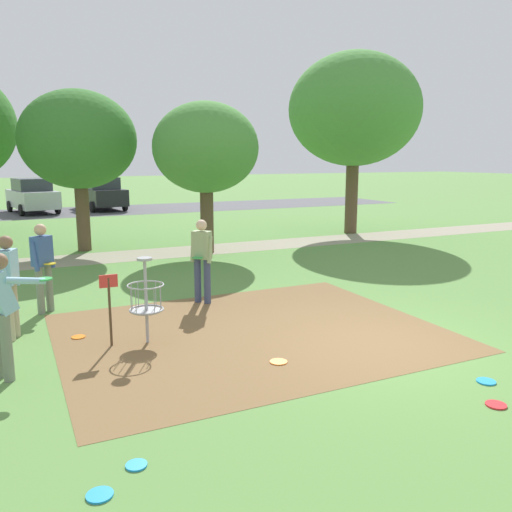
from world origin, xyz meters
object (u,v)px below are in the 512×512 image
Objects in this scene: disc_golf_basket at (142,297)px; parked_car_leftmost at (32,196)px; player_waiting_right at (9,281)px; tree_mid_left at (78,140)px; tree_far_left at (354,110)px; frisbee_near_basket at (78,337)px; player_foreground_watching at (43,263)px; parked_car_center_left at (101,193)px; player_waiting_left at (202,256)px; frisbee_mid_grass at (136,465)px; frisbee_scattered_b at (100,495)px; player_throwing at (0,308)px; tree_near_right at (206,148)px; frisbee_scattered_a at (486,381)px; frisbee_far_right at (278,362)px; frisbee_by_tee at (496,405)px.

disc_golf_basket is 22.60m from parked_car_leftmost.
parked_car_leftmost reaches higher than player_waiting_right.
tree_mid_left is 0.73× the size of tree_far_left.
frisbee_near_basket is 14.75m from tree_far_left.
player_foreground_watching is 0.39× the size of parked_car_center_left.
player_waiting_right is at bearing -168.32° from player_waiting_left.
parked_car_center_left reaches higher than player_waiting_left.
frisbee_mid_grass and frisbee_scattered_b have the same top height.
player_throwing is 9.99m from tree_near_right.
player_throwing reaches higher than frisbee_scattered_a.
frisbee_mid_grass and frisbee_far_right have the same top height.
parked_car_leftmost is 3.65m from parked_car_center_left.
player_waiting_left is (1.66, 1.85, 0.21)m from disc_golf_basket.
parked_car_leftmost is at bearing -175.74° from parked_car_center_left.
disc_golf_basket is 0.20× the size of tree_far_left.
frisbee_far_right is (-0.08, -3.50, -0.96)m from player_waiting_left.
tree_near_right is (0.44, 11.25, 3.19)m from frisbee_by_tee.
frisbee_by_tee is 0.04× the size of tree_far_left.
parked_car_center_left is at bearing 77.98° from player_foreground_watching.
player_waiting_left is at bearing 111.61° from frisbee_scattered_a.
player_foreground_watching is 7.15× the size of frisbee_scattered_b.
player_waiting_left is at bearing 11.68° from player_waiting_right.
frisbee_scattered_a and frisbee_scattered_b have the same top height.
player_waiting_left is 5.88m from frisbee_mid_grass.
frisbee_far_right is at bearing 35.64° from frisbee_scattered_b.
player_waiting_left is 3.63m from frisbee_far_right.
player_throwing is 1.00× the size of player_waiting_left.
frisbee_scattered_a is at bearing 50.43° from frisbee_by_tee.
frisbee_far_right is at bearing 126.92° from frisbee_by_tee.
disc_golf_basket is at bearing 129.87° from frisbee_by_tee.
frisbee_scattered_b is at bearing -94.55° from frisbee_near_basket.
disc_golf_basket reaches higher than frisbee_by_tee.
frisbee_near_basket is at bearing -100.15° from parked_car_center_left.
frisbee_far_right is at bearing -84.89° from parked_car_leftmost.
parked_car_leftmost reaches higher than frisbee_by_tee.
frisbee_near_basket is 1.07× the size of frisbee_mid_grass.
frisbee_scattered_a is at bearing -49.57° from player_foreground_watching.
player_foreground_watching is at bearing 94.06° from frisbee_mid_grass.
tree_far_left reaches higher than parked_car_leftmost.
frisbee_mid_grass is 0.87× the size of frisbee_scattered_b.
tree_near_right is at bearing 54.66° from frisbee_near_basket.
frisbee_by_tee is at bearing -53.08° from frisbee_far_right.
frisbee_mid_grass is at bearing -115.88° from player_waiting_left.
tree_near_right is (5.63, 6.17, 2.23)m from player_waiting_right.
tree_near_right is at bearing 62.80° from disc_golf_basket.
frisbee_near_basket is 6.29m from frisbee_by_tee.
tree_near_right is (4.67, 6.58, 3.19)m from frisbee_near_basket.
tree_near_right is 1.05× the size of parked_car_center_left.
frisbee_near_basket is 3.43m from frisbee_far_right.
tree_near_right is at bearing -87.43° from parked_car_center_left.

